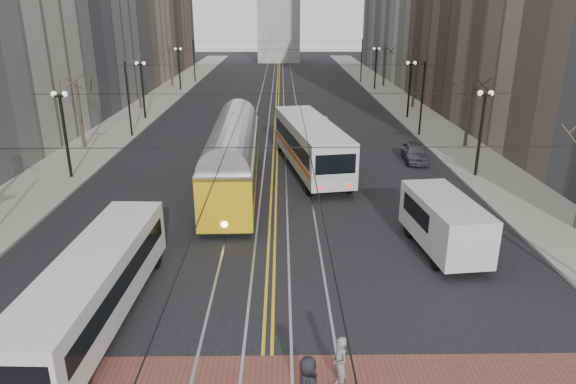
{
  "coord_description": "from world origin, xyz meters",
  "views": [
    {
      "loc": [
        0.5,
        -15.13,
        10.76
      ],
      "look_at": [
        0.78,
        6.7,
        3.0
      ],
      "focal_mm": 32.0,
      "sensor_mm": 36.0,
      "label": 1
    }
  ],
  "objects_px": {
    "cargo_van": "(444,225)",
    "pedestrian_d": "(68,341)",
    "rear_bus": "(310,146)",
    "sedan_silver": "(319,125)",
    "streetcar": "(233,164)",
    "pedestrian_b": "(340,364)",
    "sedan_grey": "(415,152)",
    "transit_bus": "(95,289)"
  },
  "relations": [
    {
      "from": "cargo_van",
      "to": "pedestrian_d",
      "type": "bearing_deg",
      "value": -156.29
    },
    {
      "from": "rear_bus",
      "to": "sedan_silver",
      "type": "bearing_deg",
      "value": 72.92
    },
    {
      "from": "streetcar",
      "to": "pedestrian_b",
      "type": "distance_m",
      "value": 18.64
    },
    {
      "from": "sedan_silver",
      "to": "pedestrian_b",
      "type": "height_order",
      "value": "pedestrian_b"
    },
    {
      "from": "pedestrian_d",
      "to": "rear_bus",
      "type": "bearing_deg",
      "value": -32.47
    },
    {
      "from": "streetcar",
      "to": "sedan_silver",
      "type": "xyz_separation_m",
      "value": [
        6.5,
        16.03,
        -1.05
      ]
    },
    {
      "from": "rear_bus",
      "to": "cargo_van",
      "type": "bearing_deg",
      "value": -77.21
    },
    {
      "from": "pedestrian_b",
      "to": "pedestrian_d",
      "type": "distance_m",
      "value": 8.49
    },
    {
      "from": "pedestrian_d",
      "to": "cargo_van",
      "type": "bearing_deg",
      "value": -70.33
    },
    {
      "from": "cargo_van",
      "to": "pedestrian_b",
      "type": "relative_size",
      "value": 3.39
    },
    {
      "from": "sedan_grey",
      "to": "rear_bus",
      "type": "bearing_deg",
      "value": -161.9
    },
    {
      "from": "streetcar",
      "to": "pedestrian_d",
      "type": "distance_m",
      "value": 17.38
    },
    {
      "from": "transit_bus",
      "to": "sedan_silver",
      "type": "bearing_deg",
      "value": 73.69
    },
    {
      "from": "sedan_grey",
      "to": "cargo_van",
      "type": "bearing_deg",
      "value": -95.43
    },
    {
      "from": "pedestrian_b",
      "to": "pedestrian_d",
      "type": "height_order",
      "value": "pedestrian_d"
    },
    {
      "from": "transit_bus",
      "to": "sedan_silver",
      "type": "relative_size",
      "value": 2.46
    },
    {
      "from": "rear_bus",
      "to": "pedestrian_b",
      "type": "relative_size",
      "value": 7.52
    },
    {
      "from": "transit_bus",
      "to": "sedan_grey",
      "type": "distance_m",
      "value": 26.78
    },
    {
      "from": "streetcar",
      "to": "pedestrian_d",
      "type": "bearing_deg",
      "value": -103.84
    },
    {
      "from": "pedestrian_d",
      "to": "pedestrian_b",
      "type": "bearing_deg",
      "value": -107.38
    },
    {
      "from": "transit_bus",
      "to": "rear_bus",
      "type": "relative_size",
      "value": 0.82
    },
    {
      "from": "cargo_van",
      "to": "sedan_grey",
      "type": "bearing_deg",
      "value": 74.64
    },
    {
      "from": "streetcar",
      "to": "cargo_van",
      "type": "bearing_deg",
      "value": -41.12
    },
    {
      "from": "rear_bus",
      "to": "transit_bus",
      "type": "bearing_deg",
      "value": -124.58
    },
    {
      "from": "pedestrian_b",
      "to": "rear_bus",
      "type": "bearing_deg",
      "value": 157.08
    },
    {
      "from": "rear_bus",
      "to": "sedan_grey",
      "type": "relative_size",
      "value": 3.23
    },
    {
      "from": "transit_bus",
      "to": "pedestrian_b",
      "type": "relative_size",
      "value": 6.15
    },
    {
      "from": "streetcar",
      "to": "rear_bus",
      "type": "relative_size",
      "value": 1.15
    },
    {
      "from": "streetcar",
      "to": "pedestrian_b",
      "type": "bearing_deg",
      "value": -76.83
    },
    {
      "from": "rear_bus",
      "to": "pedestrian_d",
      "type": "bearing_deg",
      "value": -122.02
    },
    {
      "from": "transit_bus",
      "to": "rear_bus",
      "type": "xyz_separation_m",
      "value": [
        8.72,
        18.89,
        0.37
      ]
    },
    {
      "from": "rear_bus",
      "to": "sedan_silver",
      "type": "xyz_separation_m",
      "value": [
        1.47,
        11.53,
        -0.99
      ]
    },
    {
      "from": "sedan_grey",
      "to": "pedestrian_b",
      "type": "height_order",
      "value": "pedestrian_b"
    },
    {
      "from": "sedan_grey",
      "to": "pedestrian_b",
      "type": "distance_m",
      "value": 25.92
    },
    {
      "from": "streetcar",
      "to": "sedan_silver",
      "type": "height_order",
      "value": "streetcar"
    },
    {
      "from": "transit_bus",
      "to": "cargo_van",
      "type": "bearing_deg",
      "value": 23.87
    },
    {
      "from": "transit_bus",
      "to": "pedestrian_b",
      "type": "xyz_separation_m",
      "value": [
        8.38,
        -3.62,
        -0.46
      ]
    },
    {
      "from": "pedestrian_b",
      "to": "pedestrian_d",
      "type": "xyz_separation_m",
      "value": [
        -8.43,
        1.05,
        0.1
      ]
    },
    {
      "from": "streetcar",
      "to": "sedan_grey",
      "type": "distance_m",
      "value": 14.59
    },
    {
      "from": "sedan_grey",
      "to": "sedan_silver",
      "type": "relative_size",
      "value": 0.93
    },
    {
      "from": "streetcar",
      "to": "sedan_silver",
      "type": "relative_size",
      "value": 3.45
    },
    {
      "from": "sedan_grey",
      "to": "pedestrian_d",
      "type": "distance_m",
      "value": 28.85
    }
  ]
}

